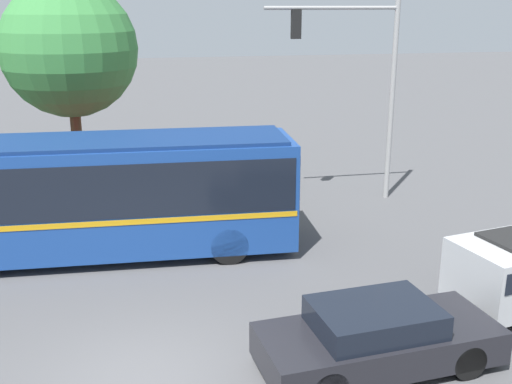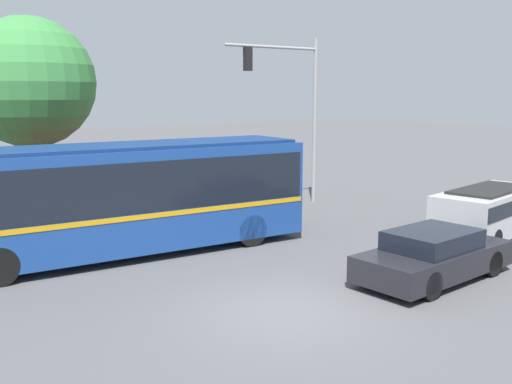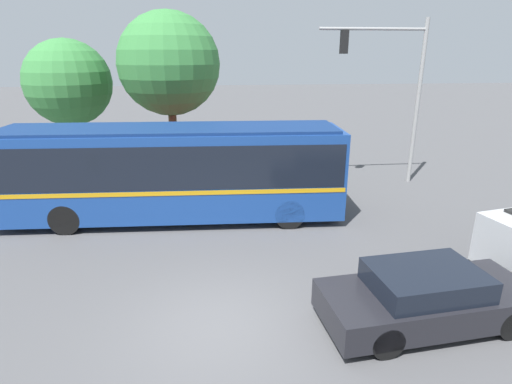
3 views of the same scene
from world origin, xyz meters
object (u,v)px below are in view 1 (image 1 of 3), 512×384
object	(u,v)px
street_tree_centre	(69,50)
city_bus	(78,191)
sedan_foreground	(377,337)
traffic_light_pole	(365,71)

from	to	relation	value
street_tree_centre	city_bus	bearing A→B (deg)	-86.12
sedan_foreground	street_tree_centre	world-z (taller)	street_tree_centre
sedan_foreground	street_tree_centre	xyz separation A→B (m)	(-6.24, 13.53, 4.44)
city_bus	sedan_foreground	xyz separation A→B (m)	(5.78, -6.70, -1.22)
traffic_light_pole	sedan_foreground	bearing A→B (deg)	70.77
traffic_light_pole	street_tree_centre	world-z (taller)	street_tree_centre
sedan_foreground	city_bus	bearing A→B (deg)	125.53
city_bus	traffic_light_pole	distance (m)	10.17
city_bus	sedan_foreground	world-z (taller)	city_bus
sedan_foreground	traffic_light_pole	size ratio (longest dim) A/B	0.67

